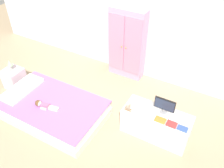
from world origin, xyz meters
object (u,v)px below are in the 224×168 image
(tv_stand, at_px, (156,124))
(bed, at_px, (53,109))
(doll, at_px, (42,105))
(tv_monitor, at_px, (165,105))
(book_blue, at_px, (183,129))
(nightstand, at_px, (14,78))
(book_red, at_px, (172,124))
(wardrobe, at_px, (127,44))
(book_orange, at_px, (160,120))
(rocking_horse_toy, at_px, (129,107))
(table_lamp, at_px, (9,63))

(tv_stand, bearing_deg, bed, -164.25)
(doll, distance_m, tv_stand, 1.73)
(tv_monitor, xyz_separation_m, book_blue, (0.32, -0.17, -0.13))
(doll, height_order, nightstand, nightstand)
(book_red, bearing_deg, doll, -165.55)
(wardrobe, distance_m, book_blue, 1.90)
(nightstand, relative_size, book_orange, 2.51)
(book_red, bearing_deg, rocking_horse_toy, -176.91)
(tv_stand, distance_m, tv_monitor, 0.36)
(tv_monitor, xyz_separation_m, book_red, (0.18, -0.17, -0.13))
(nightstand, distance_m, tv_monitor, 2.74)
(book_orange, bearing_deg, doll, -164.25)
(doll, bearing_deg, tv_monitor, 20.97)
(doll, relative_size, table_lamp, 1.84)
(wardrobe, xyz_separation_m, rocking_horse_toy, (0.65, -1.25, -0.20))
(table_lamp, xyz_separation_m, book_blue, (3.03, 0.12, -0.10))
(bed, bearing_deg, table_lamp, 167.88)
(tv_monitor, xyz_separation_m, book_orange, (0.02, -0.17, -0.13))
(book_orange, height_order, book_red, book_red)
(wardrobe, bearing_deg, book_blue, -40.46)
(table_lamp, bearing_deg, rocking_horse_toy, 2.16)
(tv_stand, bearing_deg, table_lamp, -175.39)
(rocking_horse_toy, height_order, book_red, rocking_horse_toy)
(book_orange, bearing_deg, tv_monitor, 95.53)
(bed, xyz_separation_m, rocking_horse_toy, (1.18, 0.31, 0.33))
(bed, distance_m, tv_stand, 1.63)
(rocking_horse_toy, bearing_deg, tv_stand, 18.04)
(bed, distance_m, tv_monitor, 1.76)
(book_blue, bearing_deg, book_orange, 180.00)
(doll, distance_m, wardrobe, 1.83)
(table_lamp, xyz_separation_m, tv_monitor, (2.70, 0.28, 0.03))
(book_red, distance_m, book_blue, 0.15)
(doll, height_order, book_blue, book_blue)
(nightstand, relative_size, rocking_horse_toy, 3.00)
(book_orange, relative_size, book_red, 1.07)
(bed, relative_size, book_orange, 11.03)
(bed, xyz_separation_m, book_orange, (1.64, 0.35, 0.28))
(doll, relative_size, wardrobe, 0.29)
(table_lamp, bearing_deg, tv_stand, 4.61)
(bed, relative_size, doll, 4.16)
(rocking_horse_toy, bearing_deg, book_blue, 2.50)
(table_lamp, relative_size, book_orange, 1.44)
(book_orange, bearing_deg, book_blue, 0.00)
(book_orange, height_order, book_blue, book_orange)
(book_red, bearing_deg, book_blue, 0.00)
(doll, xyz_separation_m, tv_stand, (1.63, 0.57, -0.10))
(rocking_horse_toy, distance_m, book_orange, 0.47)
(bed, height_order, book_blue, book_blue)
(nightstand, height_order, tv_monitor, tv_monitor)
(book_red, relative_size, book_blue, 1.00)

